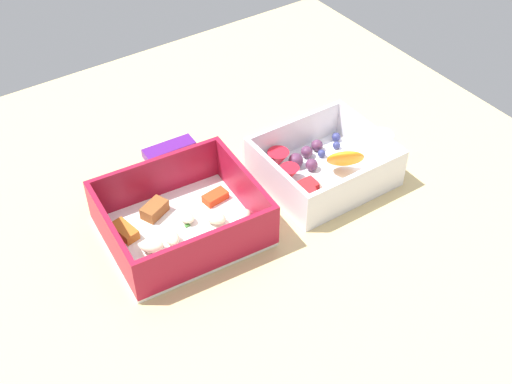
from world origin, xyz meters
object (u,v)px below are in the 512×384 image
at_px(pasta_container, 183,221).
at_px(paper_cup_liner, 381,140).
at_px(fruit_bowl, 321,168).
at_px(candy_bar, 169,149).

distance_m(pasta_container, paper_cup_liner, 0.30).
distance_m(fruit_bowl, candy_bar, 0.21).
height_order(pasta_container, fruit_bowl, pasta_container).
bearing_deg(pasta_container, fruit_bowl, 0.51).
relative_size(pasta_container, fruit_bowl, 1.19).
xyz_separation_m(candy_bar, paper_cup_liner, (0.24, -0.15, 0.00)).
xyz_separation_m(fruit_bowl, candy_bar, (-0.13, 0.16, -0.01)).
bearing_deg(candy_bar, paper_cup_liner, -31.00).
bearing_deg(paper_cup_liner, candy_bar, 149.00).
relative_size(pasta_container, paper_cup_liner, 5.68).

